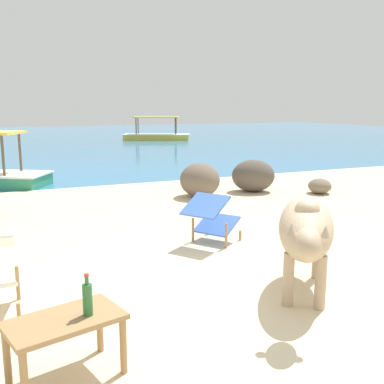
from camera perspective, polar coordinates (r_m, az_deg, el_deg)
The scene contains 10 objects.
sand_beach at distance 4.74m, azimuth 15.04°, elevation -12.70°, with size 18.00×14.00×0.04m, color beige.
water_surface at distance 25.58m, azimuth -17.23°, elevation 6.20°, with size 60.00×36.00×0.03m, color teal.
cow at distance 4.53m, azimuth 14.29°, elevation -4.59°, with size 1.35×1.64×1.00m.
low_bench_table at distance 3.27m, azimuth -15.86°, elevation -16.35°, with size 0.85×0.62×0.45m.
bottle at distance 3.19m, azimuth -13.15°, elevation -13.07°, with size 0.07×0.07×0.30m.
deck_chair_near at distance 6.04m, azimuth 2.46°, elevation -3.11°, with size 0.93×0.87×0.68m.
shore_rock_large at distance 9.86m, azimuth 7.79°, elevation 2.07°, with size 0.93×0.77×0.70m, color brown.
shore_rock_medium at distance 9.19m, azimuth 1.00°, elevation 1.54°, with size 0.90×0.82×0.70m, color #6B5B4C.
shore_rock_flat at distance 9.96m, azimuth 15.94°, elevation 0.74°, with size 0.56×0.49×0.32m, color #756651.
boat_yellow at distance 25.31m, azimuth -4.54°, elevation 7.27°, with size 3.82×2.59×1.29m.
Camera 1 is at (-2.76, -3.37, 1.89)m, focal length 41.91 mm.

